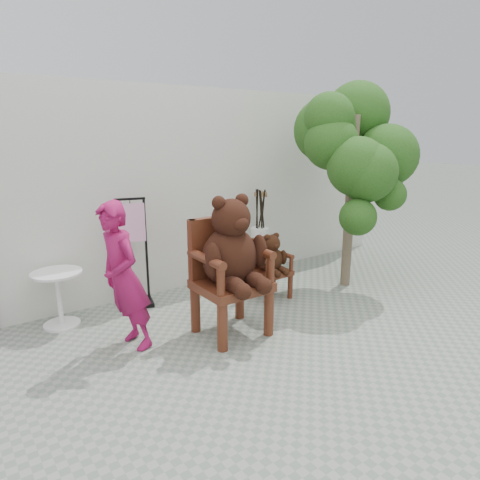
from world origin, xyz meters
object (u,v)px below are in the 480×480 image
(cafe_table, at_px, (59,292))
(stool_bucket, at_px, (260,238))
(person, at_px, (124,277))
(chair_big, at_px, (230,257))
(tree, at_px, (353,144))
(chair_small, at_px, (270,260))
(display_stand, at_px, (134,265))

(cafe_table, bearing_deg, stool_bucket, 1.86)
(stool_bucket, bearing_deg, person, -157.40)
(chair_big, distance_m, tree, 2.75)
(chair_big, bearing_deg, chair_small, 28.59)
(chair_big, bearing_deg, stool_bucket, 42.79)
(chair_small, distance_m, person, 2.30)
(stool_bucket, distance_m, tree, 2.10)
(chair_big, height_order, stool_bucket, chair_big)
(cafe_table, xyz_separation_m, display_stand, (1.01, 0.07, 0.14))
(display_stand, bearing_deg, stool_bucket, 15.86)
(stool_bucket, bearing_deg, cafe_table, -178.14)
(chair_big, height_order, tree, tree)
(chair_big, height_order, chair_small, chair_big)
(person, distance_m, stool_bucket, 3.01)
(chair_big, relative_size, stool_bucket, 1.15)
(cafe_table, relative_size, display_stand, 0.47)
(tree, bearing_deg, chair_big, -172.19)
(chair_big, xyz_separation_m, person, (-1.16, 0.34, -0.11))
(chair_small, xyz_separation_m, stool_bucket, (0.50, 0.89, 0.08))
(person, height_order, tree, tree)
(chair_big, height_order, cafe_table, chair_big)
(chair_small, relative_size, stool_bucket, 0.66)
(chair_small, xyz_separation_m, cafe_table, (-2.73, 0.78, -0.12))
(chair_small, bearing_deg, display_stand, 153.76)
(cafe_table, bearing_deg, chair_big, -40.63)
(person, distance_m, tree, 3.84)
(chair_big, relative_size, person, 1.00)
(chair_small, relative_size, cafe_table, 1.37)
(stool_bucket, xyz_separation_m, tree, (0.82, -1.16, 1.54))
(chair_small, bearing_deg, stool_bucket, 60.53)
(chair_big, distance_m, stool_bucket, 2.22)
(chair_big, bearing_deg, tree, 7.81)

